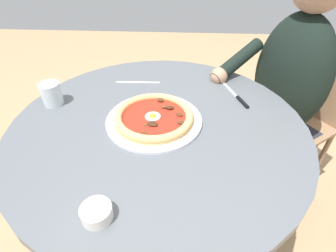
{
  "coord_description": "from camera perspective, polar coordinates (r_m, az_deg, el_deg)",
  "views": [
    {
      "loc": [
        -0.07,
        0.68,
        1.26
      ],
      "look_at": [
        -0.03,
        0.01,
        0.73
      ],
      "focal_mm": 28.22,
      "sensor_mm": 36.0,
      "label": 1
    }
  ],
  "objects": [
    {
      "name": "fork_utensil",
      "position": [
        1.09,
        -6.47,
        9.34
      ],
      "size": [
        0.18,
        0.01,
        0.0
      ],
      "color": "#BCBCC1",
      "rests_on": "dining_table"
    },
    {
      "name": "steak_knife",
      "position": [
        1.02,
        15.0,
        5.82
      ],
      "size": [
        0.08,
        0.18,
        0.01
      ],
      "color": "silver",
      "rests_on": "dining_table"
    },
    {
      "name": "dining_table",
      "position": [
        0.96,
        -1.97,
        -6.19
      ],
      "size": [
        0.97,
        0.97,
        0.73
      ],
      "color": "#565B60",
      "rests_on": "ground"
    },
    {
      "name": "cafe_chair_diner",
      "position": [
        1.49,
        25.82,
        3.2
      ],
      "size": [
        0.55,
        0.55,
        0.81
      ],
      "color": "#957050",
      "rests_on": "ground"
    },
    {
      "name": "ramekin_capers",
      "position": [
        0.63,
        -15.19,
        -17.57
      ],
      "size": [
        0.07,
        0.07,
        0.03
      ],
      "color": "white",
      "rests_on": "dining_table"
    },
    {
      "name": "water_glass",
      "position": [
        1.03,
        -23.79,
        6.11
      ],
      "size": [
        0.07,
        0.07,
        0.08
      ],
      "color": "silver",
      "rests_on": "dining_table"
    },
    {
      "name": "pizza_on_plate",
      "position": [
        0.86,
        -3.03,
        1.83
      ],
      "size": [
        0.31,
        0.31,
        0.04
      ],
      "color": "white",
      "rests_on": "dining_table"
    },
    {
      "name": "diner_person",
      "position": [
        1.38,
        22.72,
        2.46
      ],
      "size": [
        0.58,
        0.44,
        1.17
      ],
      "color": "#282833",
      "rests_on": "ground"
    },
    {
      "name": "ground_plane",
      "position": [
        1.44,
        -1.42,
        -23.39
      ],
      "size": [
        6.0,
        6.0,
        0.02
      ],
      "primitive_type": "cube",
      "color": "tan"
    }
  ]
}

